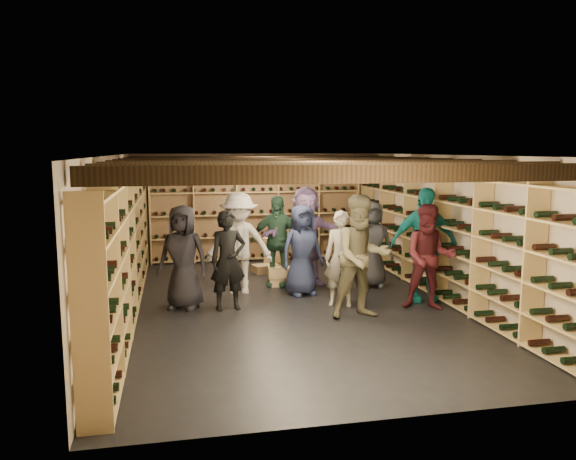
{
  "coord_description": "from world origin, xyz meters",
  "views": [
    {
      "loc": [
        -1.84,
        -8.63,
        2.49
      ],
      "look_at": [
        -0.03,
        0.2,
        1.19
      ],
      "focal_mm": 35.0,
      "sensor_mm": 36.0,
      "label": 1
    }
  ],
  "objects_px": {
    "person_6": "(302,250)",
    "person_9": "(239,244)",
    "crate_stack_right": "(283,276)",
    "person_2": "(362,257)",
    "crate_loose": "(265,269)",
    "person_1": "(228,260)",
    "person_0": "(183,257)",
    "person_10": "(277,241)",
    "person_4": "(423,244)",
    "person_8": "(429,257)",
    "person_11": "(306,236)",
    "person_12": "(372,244)",
    "person_7": "(342,258)",
    "crate_stack_left": "(275,254)"
  },
  "relations": [
    {
      "from": "crate_stack_left",
      "to": "crate_loose",
      "type": "bearing_deg",
      "value": -135.41
    },
    {
      "from": "person_10",
      "to": "person_11",
      "type": "relative_size",
      "value": 0.92
    },
    {
      "from": "crate_stack_right",
      "to": "person_2",
      "type": "xyz_separation_m",
      "value": [
        0.77,
        -2.18,
        0.75
      ]
    },
    {
      "from": "person_11",
      "to": "person_2",
      "type": "bearing_deg",
      "value": -80.27
    },
    {
      "from": "person_10",
      "to": "person_2",
      "type": "bearing_deg",
      "value": -45.55
    },
    {
      "from": "crate_stack_right",
      "to": "person_8",
      "type": "relative_size",
      "value": 0.32
    },
    {
      "from": "crate_stack_left",
      "to": "person_7",
      "type": "height_order",
      "value": "person_7"
    },
    {
      "from": "person_12",
      "to": "person_8",
      "type": "bearing_deg",
      "value": -72.9
    },
    {
      "from": "person_12",
      "to": "crate_stack_left",
      "type": "bearing_deg",
      "value": 134.01
    },
    {
      "from": "crate_loose",
      "to": "person_8",
      "type": "distance_m",
      "value": 3.82
    },
    {
      "from": "person_4",
      "to": "crate_stack_right",
      "type": "bearing_deg",
      "value": 151.69
    },
    {
      "from": "person_1",
      "to": "person_10",
      "type": "height_order",
      "value": "person_10"
    },
    {
      "from": "crate_loose",
      "to": "person_7",
      "type": "bearing_deg",
      "value": -72.91
    },
    {
      "from": "person_0",
      "to": "crate_stack_right",
      "type": "bearing_deg",
      "value": 54.68
    },
    {
      "from": "crate_stack_right",
      "to": "person_6",
      "type": "bearing_deg",
      "value": -74.33
    },
    {
      "from": "person_1",
      "to": "person_8",
      "type": "xyz_separation_m",
      "value": [
        3.07,
        -0.62,
        0.05
      ]
    },
    {
      "from": "person_11",
      "to": "person_12",
      "type": "bearing_deg",
      "value": -17.34
    },
    {
      "from": "person_7",
      "to": "person_9",
      "type": "bearing_deg",
      "value": 166.48
    },
    {
      "from": "person_11",
      "to": "person_4",
      "type": "bearing_deg",
      "value": -40.19
    },
    {
      "from": "person_8",
      "to": "person_10",
      "type": "xyz_separation_m",
      "value": [
        -2.05,
        1.98,
        0.01
      ]
    },
    {
      "from": "person_10",
      "to": "person_4",
      "type": "bearing_deg",
      "value": -10.93
    },
    {
      "from": "crate_stack_left",
      "to": "person_7",
      "type": "relative_size",
      "value": 0.44
    },
    {
      "from": "crate_loose",
      "to": "person_1",
      "type": "distance_m",
      "value": 2.77
    },
    {
      "from": "person_0",
      "to": "person_10",
      "type": "xyz_separation_m",
      "value": [
        1.7,
        1.16,
        0.02
      ]
    },
    {
      "from": "person_4",
      "to": "person_9",
      "type": "xyz_separation_m",
      "value": [
        -2.93,
        1.06,
        -0.06
      ]
    },
    {
      "from": "person_8",
      "to": "crate_loose",
      "type": "bearing_deg",
      "value": 145.6
    },
    {
      "from": "person_0",
      "to": "person_12",
      "type": "distance_m",
      "value": 3.48
    },
    {
      "from": "person_6",
      "to": "person_7",
      "type": "xyz_separation_m",
      "value": [
        0.47,
        -0.77,
        -0.02
      ]
    },
    {
      "from": "person_1",
      "to": "person_7",
      "type": "relative_size",
      "value": 1.02
    },
    {
      "from": "person_6",
      "to": "person_9",
      "type": "height_order",
      "value": "person_9"
    },
    {
      "from": "person_0",
      "to": "person_10",
      "type": "distance_m",
      "value": 2.06
    },
    {
      "from": "crate_stack_right",
      "to": "person_4",
      "type": "height_order",
      "value": "person_4"
    },
    {
      "from": "person_1",
      "to": "crate_stack_right",
      "type": "bearing_deg",
      "value": 40.96
    },
    {
      "from": "crate_stack_right",
      "to": "person_10",
      "type": "height_order",
      "value": "person_10"
    },
    {
      "from": "crate_loose",
      "to": "person_12",
      "type": "xyz_separation_m",
      "value": [
        1.72,
        -1.52,
        0.7
      ]
    },
    {
      "from": "person_8",
      "to": "person_10",
      "type": "relative_size",
      "value": 0.99
    },
    {
      "from": "person_0",
      "to": "person_6",
      "type": "distance_m",
      "value": 2.06
    },
    {
      "from": "crate_stack_right",
      "to": "person_0",
      "type": "height_order",
      "value": "person_0"
    },
    {
      "from": "person_0",
      "to": "person_2",
      "type": "height_order",
      "value": "person_2"
    },
    {
      "from": "person_9",
      "to": "person_0",
      "type": "bearing_deg",
      "value": -131.8
    },
    {
      "from": "crate_loose",
      "to": "person_12",
      "type": "bearing_deg",
      "value": -41.49
    },
    {
      "from": "person_12",
      "to": "person_6",
      "type": "bearing_deg",
      "value": -162.05
    },
    {
      "from": "person_2",
      "to": "person_0",
      "type": "bearing_deg",
      "value": 155.08
    },
    {
      "from": "person_2",
      "to": "person_4",
      "type": "xyz_separation_m",
      "value": [
        1.32,
        0.73,
        0.02
      ]
    },
    {
      "from": "crate_stack_left",
      "to": "crate_stack_right",
      "type": "xyz_separation_m",
      "value": [
        -0.12,
        -1.39,
        -0.17
      ]
    },
    {
      "from": "person_4",
      "to": "person_9",
      "type": "height_order",
      "value": "person_4"
    },
    {
      "from": "person_2",
      "to": "person_8",
      "type": "bearing_deg",
      "value": 6.26
    },
    {
      "from": "crate_loose",
      "to": "person_6",
      "type": "height_order",
      "value": "person_6"
    },
    {
      "from": "person_2",
      "to": "person_11",
      "type": "distance_m",
      "value": 2.2
    },
    {
      "from": "person_0",
      "to": "crate_stack_left",
      "type": "bearing_deg",
      "value": 74.98
    }
  ]
}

